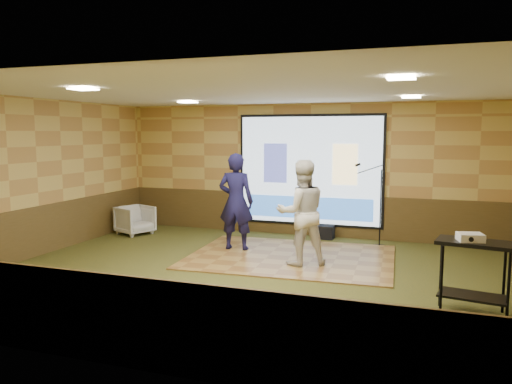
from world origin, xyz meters
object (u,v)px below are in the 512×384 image
(dance_floor, at_px, (291,257))
(player_right, at_px, (302,213))
(mic_stand, at_px, (377,223))
(banquet_chair, at_px, (135,220))
(projector_screen, at_px, (310,171))
(player_left, at_px, (236,201))
(duffel_bag, at_px, (323,232))
(projector, at_px, (470,237))
(av_table, at_px, (474,263))

(dance_floor, xyz_separation_m, player_right, (0.32, -0.50, 0.94))
(mic_stand, distance_m, banquet_chair, 5.46)
(projector_screen, relative_size, player_left, 1.73)
(projector_screen, distance_m, player_right, 2.69)
(player_right, distance_m, duffel_bag, 2.52)
(mic_stand, distance_m, duffel_bag, 1.31)
(duffel_bag, bearing_deg, mic_stand, -18.04)
(projector, xyz_separation_m, mic_stand, (-1.50, 3.61, -0.53))
(projector_screen, bearing_deg, mic_stand, -20.74)
(dance_floor, height_order, duffel_bag, duffel_bag)
(projector, distance_m, duffel_bag, 4.91)
(projector_screen, relative_size, mic_stand, 1.92)
(dance_floor, distance_m, duffel_bag, 1.91)
(player_left, height_order, player_right, player_left)
(projector_screen, height_order, duffel_bag, projector_screen)
(dance_floor, distance_m, player_right, 1.11)
(dance_floor, relative_size, player_left, 1.96)
(player_left, distance_m, player_right, 1.67)
(player_left, bearing_deg, player_right, 149.29)
(mic_stand, xyz_separation_m, banquet_chair, (-5.42, -0.56, -0.16))
(mic_stand, bearing_deg, projector, -78.60)
(banquet_chair, height_order, duffel_bag, banquet_chair)
(player_left, height_order, duffel_bag, player_left)
(duffel_bag, bearing_deg, player_right, -87.84)
(duffel_bag, bearing_deg, dance_floor, -97.00)
(av_table, bearing_deg, banquet_chair, 156.62)
(duffel_bag, bearing_deg, av_table, -55.21)
(player_right, relative_size, mic_stand, 1.07)
(player_left, bearing_deg, duffel_bag, -135.86)
(av_table, xyz_separation_m, mic_stand, (-1.56, 3.58, -0.19))
(player_left, xyz_separation_m, player_right, (1.51, -0.71, -0.03))
(player_right, xyz_separation_m, av_table, (2.67, -1.59, -0.28))
(banquet_chair, bearing_deg, projector_screen, -50.01)
(projector_screen, bearing_deg, duffel_bag, -28.76)
(dance_floor, distance_m, projector, 3.75)
(projector, bearing_deg, mic_stand, 99.57)
(player_left, bearing_deg, projector, 145.05)
(dance_floor, xyz_separation_m, av_table, (2.99, -2.09, 0.67))
(banquet_chair, bearing_deg, player_left, -81.28)
(duffel_bag, bearing_deg, projector_screen, 151.24)
(player_right, xyz_separation_m, banquet_chair, (-4.31, 1.43, -0.62))
(dance_floor, relative_size, av_table, 3.89)
(projector, xyz_separation_m, banquet_chair, (-6.92, 3.04, -0.69))
(player_left, distance_m, banquet_chair, 2.96)
(player_right, relative_size, av_table, 1.91)
(projector_screen, xyz_separation_m, player_left, (-1.05, -1.88, -0.49))
(projector_screen, height_order, projector, projector_screen)
(player_right, height_order, banquet_chair, player_right)
(av_table, bearing_deg, player_right, 149.28)
(projector_screen, distance_m, dance_floor, 2.56)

